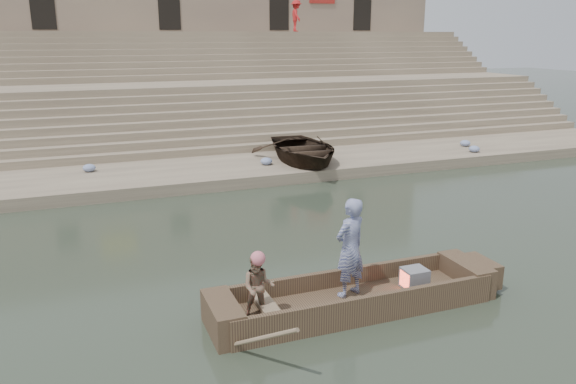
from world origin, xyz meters
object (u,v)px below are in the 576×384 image
main_rowboat (354,304)px  beached_rowboat (303,149)px  rowing_man (258,287)px  television (414,278)px  pedestrian (296,16)px  standing_man (350,248)px

main_rowboat → beached_rowboat: 11.20m
rowing_man → television: size_ratio=2.58×
pedestrian → rowing_man: bearing=164.5°
main_rowboat → pedestrian: pedestrian is taller
rowing_man → pedestrian: size_ratio=0.64×
beached_rowboat → pedestrian: (5.27, 13.94, 5.25)m
television → beached_rowboat: bearing=79.2°
beached_rowboat → rowing_man: bearing=-112.0°
standing_man → rowing_man: bearing=-12.7°
main_rowboat → standing_man: (-0.02, 0.19, 1.07)m
main_rowboat → pedestrian: bearing=70.7°
television → beached_rowboat: (2.02, 10.66, 0.46)m
main_rowboat → beached_rowboat: size_ratio=1.08×
television → pedestrian: pedestrian is taller
standing_man → beached_rowboat: 11.00m
beached_rowboat → pedestrian: bearing=73.4°
rowing_man → pedestrian: (10.53, 24.68, 5.31)m
rowing_man → television: (3.23, 0.08, -0.39)m
standing_man → rowing_man: 1.96m
main_rowboat → rowing_man: 2.05m
television → beached_rowboat: 10.86m
main_rowboat → television: television is taller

